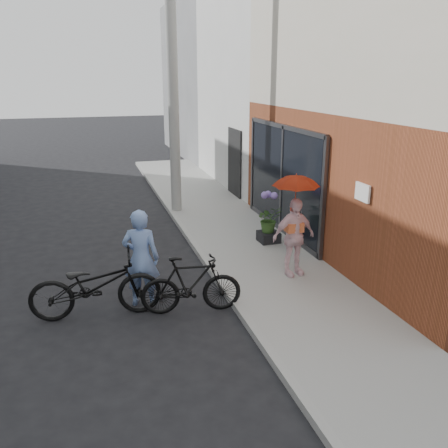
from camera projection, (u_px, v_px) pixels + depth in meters
name	position (u px, v px, depth m)	size (l,w,h in m)	color
ground	(183.00, 322.00, 7.42)	(80.00, 80.00, 0.00)	black
sidewalk	(262.00, 259.00, 9.81)	(2.20, 24.00, 0.12)	#999994
curb	(208.00, 265.00, 9.49)	(0.12, 24.00, 0.12)	#9E9E99
plaster_building	(329.00, 81.00, 16.57)	(8.00, 6.00, 7.00)	silver
east_building_far	(258.00, 79.00, 22.96)	(8.00, 8.00, 7.00)	slate
utility_pole	(173.00, 83.00, 12.15)	(0.28, 0.28, 7.00)	#9E9E99
officer	(141.00, 258.00, 7.75)	(0.61, 0.40, 1.66)	#7392CD
bike_left	(95.00, 285.00, 7.44)	(0.71, 2.04, 1.07)	black
bike_right	(191.00, 285.00, 7.59)	(0.46, 1.62, 0.97)	black
kimono_woman	(294.00, 237.00, 8.70)	(0.86, 0.36, 1.47)	#FFD5DD
parasol	(296.00, 179.00, 8.37)	(0.80, 0.80, 0.70)	#BA3315
planter	(269.00, 237.00, 10.61)	(0.43, 0.43, 0.23)	black
potted_plant	(269.00, 219.00, 10.49)	(0.54, 0.47, 0.60)	#355A24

